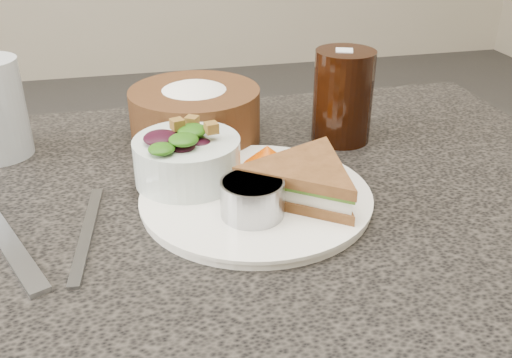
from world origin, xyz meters
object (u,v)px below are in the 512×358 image
object	(u,v)px
sandwich	(304,180)
salad_bowl	(187,152)
dressing_ramekin	(252,198)
cola_glass	(343,92)
bread_basket	(195,106)
dinner_plate	(256,198)

from	to	relation	value
sandwich	salad_bowl	xyz separation A→B (m)	(-0.12, 0.07, 0.01)
dressing_ramekin	sandwich	bearing A→B (deg)	20.65
sandwich	cola_glass	xyz separation A→B (m)	(0.11, 0.17, 0.04)
dressing_ramekin	cola_glass	world-z (taller)	cola_glass
sandwich	bread_basket	world-z (taller)	bread_basket
salad_bowl	bread_basket	world-z (taller)	bread_basket
dinner_plate	salad_bowl	size ratio (longest dim) A/B	2.09
dinner_plate	dressing_ramekin	world-z (taller)	dressing_ramekin
dinner_plate	cola_glass	xyz separation A→B (m)	(0.16, 0.15, 0.06)
dressing_ramekin	cola_glass	distance (m)	0.26
salad_bowl	bread_basket	xyz separation A→B (m)	(0.03, 0.14, 0.00)
dinner_plate	salad_bowl	world-z (taller)	salad_bowl
dinner_plate	bread_basket	world-z (taller)	bread_basket
dinner_plate	cola_glass	bearing A→B (deg)	43.31
dinner_plate	sandwich	world-z (taller)	sandwich
sandwich	bread_basket	xyz separation A→B (m)	(-0.09, 0.21, 0.02)
dressing_ramekin	bread_basket	bearing A→B (deg)	96.73
salad_bowl	dressing_ramekin	world-z (taller)	salad_bowl
dinner_plate	cola_glass	size ratio (longest dim) A/B	1.86
salad_bowl	sandwich	bearing A→B (deg)	-30.73
dressing_ramekin	salad_bowl	bearing A→B (deg)	120.36
dressing_ramekin	cola_glass	bearing A→B (deg)	48.29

